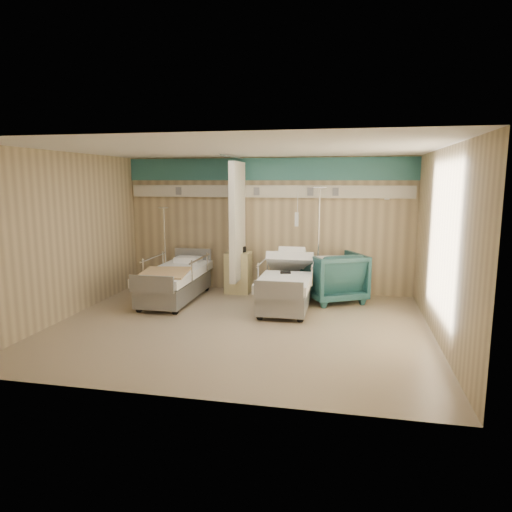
# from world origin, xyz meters

# --- Properties ---
(ground) EXTENTS (6.00, 5.00, 0.00)m
(ground) POSITION_xyz_m (0.00, 0.00, 0.00)
(ground) COLOR gray
(ground) RESTS_ON ground
(room_walls) EXTENTS (6.04, 5.04, 2.82)m
(room_walls) POSITION_xyz_m (-0.03, 0.25, 1.86)
(room_walls) COLOR tan
(room_walls) RESTS_ON ground
(bed_right) EXTENTS (1.00, 2.16, 0.63)m
(bed_right) POSITION_xyz_m (0.60, 1.30, 0.32)
(bed_right) COLOR white
(bed_right) RESTS_ON ground
(bed_left) EXTENTS (1.00, 2.16, 0.63)m
(bed_left) POSITION_xyz_m (-1.60, 1.30, 0.32)
(bed_left) COLOR white
(bed_left) RESTS_ON ground
(bedside_cabinet) EXTENTS (0.50, 0.48, 0.85)m
(bedside_cabinet) POSITION_xyz_m (-0.55, 2.20, 0.42)
(bedside_cabinet) COLOR beige
(bedside_cabinet) RESTS_ON ground
(visitor_armchair) EXTENTS (1.40, 1.41, 0.96)m
(visitor_armchair) POSITION_xyz_m (1.43, 1.90, 0.48)
(visitor_armchair) COLOR #1E4A4B
(visitor_armchair) RESTS_ON ground
(waffle_blanket) EXTENTS (0.86, 0.81, 0.08)m
(waffle_blanket) POSITION_xyz_m (1.45, 1.85, 1.00)
(waffle_blanket) COLOR silver
(waffle_blanket) RESTS_ON visitor_armchair
(iv_stand_right) EXTENTS (0.39, 0.39, 2.20)m
(iv_stand_right) POSITION_xyz_m (1.10, 2.19, 0.45)
(iv_stand_right) COLOR silver
(iv_stand_right) RESTS_ON ground
(iv_stand_left) EXTENTS (0.32, 0.32, 1.78)m
(iv_stand_left) POSITION_xyz_m (-2.08, 2.00, 0.36)
(iv_stand_left) COLOR silver
(iv_stand_left) RESTS_ON ground
(call_remote) EXTENTS (0.21, 0.13, 0.04)m
(call_remote) POSITION_xyz_m (0.57, 1.30, 0.65)
(call_remote) COLOR black
(call_remote) RESTS_ON bed_right
(tan_blanket) EXTENTS (0.99, 1.16, 0.04)m
(tan_blanket) POSITION_xyz_m (-1.62, 0.84, 0.65)
(tan_blanket) COLOR tan
(tan_blanket) RESTS_ON bed_left
(toiletry_bag) EXTENTS (0.26, 0.22, 0.12)m
(toiletry_bag) POSITION_xyz_m (-0.52, 2.23, 0.91)
(toiletry_bag) COLOR black
(toiletry_bag) RESTS_ON bedside_cabinet
(white_cup) EXTENTS (0.13, 0.13, 0.14)m
(white_cup) POSITION_xyz_m (-0.59, 2.35, 0.92)
(white_cup) COLOR white
(white_cup) RESTS_ON bedside_cabinet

